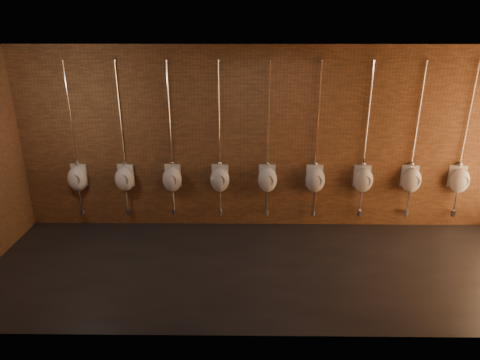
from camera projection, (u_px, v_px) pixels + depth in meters
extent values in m
plane|color=black|center=(266.00, 268.00, 6.55)|extent=(8.50, 8.50, 0.00)
cube|color=black|center=(272.00, 51.00, 5.42)|extent=(8.50, 3.00, 0.04)
cube|color=brown|center=(264.00, 141.00, 7.39)|extent=(8.50, 0.04, 3.20)
cube|color=brown|center=(276.00, 216.00, 4.58)|extent=(8.50, 0.04, 3.20)
ellipsoid|color=white|center=(77.00, 179.00, 7.54)|extent=(0.40, 0.36, 0.45)
cube|color=white|center=(79.00, 175.00, 7.62)|extent=(0.29, 0.10, 0.41)
cylinder|color=#949494|center=(75.00, 180.00, 7.42)|extent=(0.20, 0.06, 0.20)
cylinder|color=silver|center=(70.00, 115.00, 7.22)|extent=(0.02, 0.02, 1.80)
sphere|color=silver|center=(77.00, 163.00, 7.51)|extent=(0.08, 0.08, 0.08)
cylinder|color=silver|center=(62.00, 60.00, 6.90)|extent=(0.05, 0.05, 0.01)
cylinder|color=silver|center=(80.00, 198.00, 7.67)|extent=(0.03, 0.03, 0.40)
cylinder|color=silver|center=(82.00, 211.00, 7.76)|extent=(0.08, 0.08, 0.11)
cylinder|color=silver|center=(83.00, 210.00, 7.83)|extent=(0.03, 0.15, 0.03)
ellipsoid|color=white|center=(125.00, 179.00, 7.53)|extent=(0.40, 0.36, 0.45)
cube|color=white|center=(126.00, 175.00, 7.62)|extent=(0.29, 0.10, 0.41)
cylinder|color=#949494|center=(123.00, 180.00, 7.41)|extent=(0.20, 0.06, 0.20)
cylinder|color=silver|center=(120.00, 115.00, 7.21)|extent=(0.02, 0.02, 1.80)
sphere|color=silver|center=(124.00, 163.00, 7.50)|extent=(0.08, 0.08, 0.08)
cylinder|color=silver|center=(114.00, 60.00, 6.90)|extent=(0.05, 0.05, 0.01)
cylinder|color=silver|center=(127.00, 198.00, 7.66)|extent=(0.03, 0.03, 0.40)
cylinder|color=silver|center=(128.00, 212.00, 7.75)|extent=(0.08, 0.08, 0.11)
cylinder|color=silver|center=(129.00, 210.00, 7.82)|extent=(0.03, 0.15, 0.03)
ellipsoid|color=white|center=(172.00, 180.00, 7.52)|extent=(0.40, 0.36, 0.45)
cube|color=white|center=(173.00, 175.00, 7.61)|extent=(0.29, 0.10, 0.41)
cylinder|color=#949494|center=(171.00, 180.00, 7.41)|extent=(0.20, 0.06, 0.20)
cylinder|color=silver|center=(169.00, 115.00, 7.21)|extent=(0.02, 0.02, 1.80)
sphere|color=silver|center=(172.00, 163.00, 7.50)|extent=(0.08, 0.08, 0.08)
cylinder|color=silver|center=(166.00, 60.00, 6.89)|extent=(0.05, 0.05, 0.01)
cylinder|color=silver|center=(173.00, 199.00, 7.65)|extent=(0.03, 0.03, 0.40)
cylinder|color=silver|center=(174.00, 212.00, 7.74)|extent=(0.08, 0.08, 0.11)
cylinder|color=silver|center=(175.00, 210.00, 7.81)|extent=(0.03, 0.15, 0.03)
ellipsoid|color=white|center=(220.00, 180.00, 7.51)|extent=(0.40, 0.36, 0.45)
cube|color=white|center=(220.00, 175.00, 7.60)|extent=(0.29, 0.10, 0.41)
cylinder|color=#949494|center=(219.00, 181.00, 7.40)|extent=(0.20, 0.06, 0.20)
cylinder|color=silver|center=(219.00, 115.00, 7.20)|extent=(0.02, 0.02, 1.80)
sphere|color=silver|center=(220.00, 163.00, 7.49)|extent=(0.08, 0.08, 0.08)
cylinder|color=silver|center=(218.00, 60.00, 6.88)|extent=(0.05, 0.05, 0.01)
cylinder|color=silver|center=(220.00, 199.00, 7.64)|extent=(0.03, 0.03, 0.40)
cylinder|color=silver|center=(220.00, 212.00, 7.73)|extent=(0.08, 0.08, 0.11)
cylinder|color=silver|center=(221.00, 210.00, 7.80)|extent=(0.03, 0.15, 0.03)
ellipsoid|color=white|center=(267.00, 180.00, 7.50)|extent=(0.40, 0.36, 0.45)
cube|color=white|center=(267.00, 175.00, 7.59)|extent=(0.29, 0.10, 0.41)
cylinder|color=#949494|center=(268.00, 181.00, 7.39)|extent=(0.20, 0.06, 0.20)
cylinder|color=silver|center=(269.00, 116.00, 7.19)|extent=(0.02, 0.02, 1.80)
sphere|color=silver|center=(268.00, 163.00, 7.48)|extent=(0.08, 0.08, 0.08)
cylinder|color=silver|center=(270.00, 60.00, 6.87)|extent=(0.05, 0.05, 0.01)
cylinder|color=silver|center=(267.00, 199.00, 7.63)|extent=(0.03, 0.03, 0.40)
cylinder|color=silver|center=(267.00, 212.00, 7.73)|extent=(0.08, 0.08, 0.11)
cylinder|color=silver|center=(266.00, 210.00, 7.79)|extent=(0.03, 0.15, 0.03)
ellipsoid|color=white|center=(315.00, 180.00, 7.49)|extent=(0.40, 0.36, 0.45)
cube|color=white|center=(314.00, 176.00, 7.58)|extent=(0.29, 0.10, 0.41)
cylinder|color=#949494|center=(316.00, 181.00, 7.38)|extent=(0.20, 0.06, 0.20)
cylinder|color=silver|center=(319.00, 116.00, 7.18)|extent=(0.02, 0.02, 1.80)
sphere|color=silver|center=(316.00, 164.00, 7.47)|extent=(0.08, 0.08, 0.08)
cylinder|color=silver|center=(322.00, 60.00, 6.86)|extent=(0.05, 0.05, 0.01)
cylinder|color=silver|center=(314.00, 199.00, 7.62)|extent=(0.03, 0.03, 0.40)
cylinder|color=silver|center=(313.00, 212.00, 7.72)|extent=(0.08, 0.08, 0.11)
cylinder|color=silver|center=(312.00, 211.00, 7.79)|extent=(0.03, 0.15, 0.03)
ellipsoid|color=white|center=(363.00, 180.00, 7.49)|extent=(0.40, 0.36, 0.45)
cube|color=white|center=(362.00, 176.00, 7.57)|extent=(0.29, 0.10, 0.41)
cylinder|color=#949494|center=(365.00, 181.00, 7.37)|extent=(0.20, 0.06, 0.20)
cylinder|color=silver|center=(369.00, 116.00, 7.17)|extent=(0.02, 0.02, 1.80)
sphere|color=silver|center=(364.00, 164.00, 7.46)|extent=(0.08, 0.08, 0.08)
cylinder|color=silver|center=(375.00, 60.00, 6.85)|extent=(0.05, 0.05, 0.01)
cylinder|color=silver|center=(361.00, 199.00, 7.62)|extent=(0.03, 0.03, 0.40)
cylinder|color=silver|center=(360.00, 213.00, 7.71)|extent=(0.08, 0.08, 0.11)
cylinder|color=silver|center=(359.00, 211.00, 7.78)|extent=(0.03, 0.15, 0.03)
ellipsoid|color=white|center=(411.00, 180.00, 7.48)|extent=(0.40, 0.36, 0.45)
cube|color=white|center=(409.00, 176.00, 7.56)|extent=(0.29, 0.10, 0.41)
cylinder|color=#949494|center=(414.00, 181.00, 7.36)|extent=(0.20, 0.06, 0.20)
cylinder|color=silver|center=(419.00, 116.00, 7.16)|extent=(0.02, 0.02, 1.80)
sphere|color=silver|center=(412.00, 164.00, 7.45)|extent=(0.08, 0.08, 0.08)
cylinder|color=silver|center=(427.00, 61.00, 6.84)|extent=(0.05, 0.05, 0.01)
cylinder|color=silver|center=(408.00, 200.00, 7.61)|extent=(0.03, 0.03, 0.40)
cylinder|color=silver|center=(406.00, 213.00, 7.70)|extent=(0.08, 0.08, 0.11)
cylinder|color=silver|center=(405.00, 211.00, 7.77)|extent=(0.03, 0.15, 0.03)
ellipsoid|color=white|center=(459.00, 181.00, 7.47)|extent=(0.40, 0.36, 0.45)
cube|color=white|center=(457.00, 176.00, 7.55)|extent=(0.29, 0.10, 0.41)
cylinder|color=#949494|center=(463.00, 182.00, 7.35)|extent=(0.20, 0.06, 0.20)
cylinder|color=silver|center=(469.00, 116.00, 7.15)|extent=(0.02, 0.02, 1.80)
sphere|color=silver|center=(460.00, 164.00, 7.44)|extent=(0.08, 0.08, 0.08)
cylinder|color=silver|center=(480.00, 61.00, 6.83)|extent=(0.05, 0.05, 0.01)
cylinder|color=silver|center=(456.00, 200.00, 7.60)|extent=(0.03, 0.03, 0.40)
cylinder|color=silver|center=(453.00, 213.00, 7.69)|extent=(0.08, 0.08, 0.11)
cylinder|color=silver|center=(451.00, 211.00, 7.76)|extent=(0.03, 0.15, 0.03)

